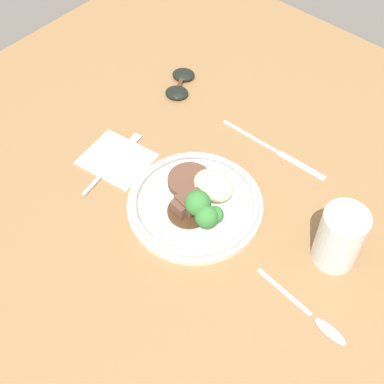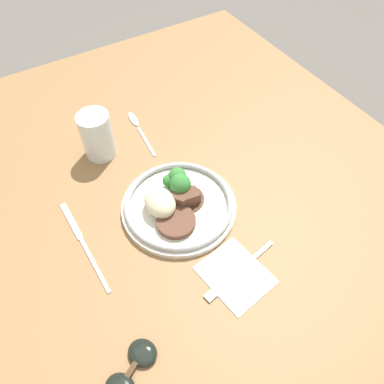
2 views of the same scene
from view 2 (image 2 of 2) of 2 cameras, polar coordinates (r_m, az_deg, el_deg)
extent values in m
plane|color=#5B5651|center=(0.81, -4.26, -4.37)|extent=(8.00, 8.00, 0.00)
cube|color=olive|center=(0.79, -4.36, -3.37)|extent=(1.26, 1.17, 0.05)
cube|color=white|center=(0.69, 6.62, -12.44)|extent=(0.13, 0.12, 0.00)
cylinder|color=silver|center=(0.76, -2.02, -2.27)|extent=(0.23, 0.23, 0.01)
torus|color=#B2B2B7|center=(0.75, -2.04, -1.72)|extent=(0.22, 0.22, 0.01)
ellipsoid|color=beige|center=(0.74, -4.90, -1.62)|extent=(0.07, 0.06, 0.04)
cylinder|color=brown|center=(0.73, -2.35, -4.45)|extent=(0.08, 0.08, 0.01)
cylinder|color=#472D19|center=(0.76, -0.86, -1.08)|extent=(0.07, 0.07, 0.00)
cube|color=brown|center=(0.76, -0.88, -0.60)|extent=(0.03, 0.03, 0.02)
cube|color=brown|center=(0.75, -0.02, -0.68)|extent=(0.03, 0.03, 0.03)
cube|color=brown|center=(0.75, -0.67, -0.63)|extent=(0.03, 0.03, 0.03)
cube|color=brown|center=(0.75, -0.89, -0.59)|extent=(0.04, 0.04, 0.03)
cube|color=brown|center=(0.75, -0.87, -0.88)|extent=(0.04, 0.04, 0.03)
cube|color=brown|center=(0.75, -1.83, -0.94)|extent=(0.04, 0.04, 0.03)
cylinder|color=#669E51|center=(0.77, -1.90, 0.19)|extent=(0.02, 0.02, 0.02)
sphere|color=#387F38|center=(0.75, -1.95, 1.40)|extent=(0.04, 0.04, 0.04)
cylinder|color=#669E51|center=(0.78, -2.20, 1.36)|extent=(0.01, 0.01, 0.01)
sphere|color=#387F38|center=(0.77, -2.25, 2.37)|extent=(0.04, 0.04, 0.04)
cylinder|color=#669E51|center=(0.78, -3.41, 0.97)|extent=(0.01, 0.01, 0.01)
sphere|color=#387F38|center=(0.77, -3.46, 1.70)|extent=(0.03, 0.03, 0.03)
cylinder|color=yellow|center=(0.87, -14.06, 7.62)|extent=(0.06, 0.06, 0.08)
cylinder|color=white|center=(0.86, -14.26, 8.36)|extent=(0.07, 0.07, 0.11)
cube|color=silver|center=(0.71, 9.33, -9.96)|extent=(0.03, 0.10, 0.00)
cube|color=silver|center=(0.68, 4.31, -14.31)|extent=(0.03, 0.06, 0.00)
cube|color=silver|center=(0.72, -14.71, -10.49)|extent=(0.13, 0.01, 0.00)
cube|color=silver|center=(0.79, -17.91, -4.19)|extent=(0.10, 0.01, 0.00)
cube|color=silver|center=(0.90, -6.97, 7.66)|extent=(0.11, 0.02, 0.00)
ellipsoid|color=silver|center=(0.96, -8.94, 10.94)|extent=(0.06, 0.02, 0.01)
ellipsoid|color=black|center=(0.64, -7.55, -23.10)|extent=(0.06, 0.06, 0.01)
cube|color=#472D19|center=(0.64, -9.23, -25.15)|extent=(0.02, 0.03, 0.00)
camera|label=1|loc=(0.98, 15.56, 57.78)|focal=50.00mm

